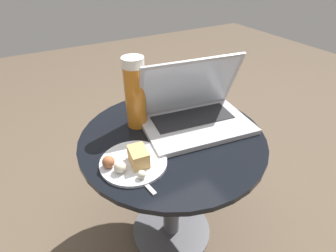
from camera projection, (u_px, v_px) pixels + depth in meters
The scene contains 6 objects.
ground_plane at pixel (171, 230), 1.21m from camera, with size 6.00×6.00×0.00m, color brown.
table at pixel (172, 167), 0.99m from camera, with size 0.64×0.64×0.54m.
laptop at pixel (194, 112), 0.95m from camera, with size 0.41×0.29×0.24m.
beer_glass at pixel (135, 93), 0.89m from camera, with size 0.07×0.07×0.25m.
snack_plate at pixel (132, 161), 0.78m from camera, with size 0.20×0.20×0.06m.
fork at pixel (135, 173), 0.75m from camera, with size 0.04×0.18×0.00m.
Camera 1 is at (-0.37, -0.63, 1.08)m, focal length 28.00 mm.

